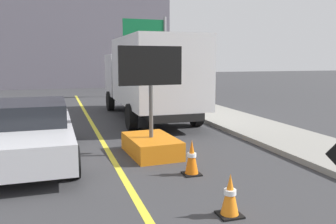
# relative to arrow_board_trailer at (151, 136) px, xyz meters

# --- Properties ---
(lane_center_stripe) EXTENTS (0.14, 36.00, 0.01)m
(lane_center_stripe) POSITION_rel_arrow_board_trailer_xyz_m (-1.00, -2.72, -0.48)
(lane_center_stripe) COLOR yellow
(lane_center_stripe) RESTS_ON ground
(arrow_board_trailer) EXTENTS (1.60, 1.86, 2.70)m
(arrow_board_trailer) POSITION_rel_arrow_board_trailer_xyz_m (0.00, 0.00, 0.00)
(arrow_board_trailer) COLOR orange
(arrow_board_trailer) RESTS_ON ground
(box_truck) EXTENTS (2.66, 7.50, 3.19)m
(box_truck) POSITION_rel_arrow_board_trailer_xyz_m (1.35, 5.23, 1.27)
(box_truck) COLOR black
(box_truck) RESTS_ON ground
(pickup_car) EXTENTS (2.14, 4.86, 1.38)m
(pickup_car) POSITION_rel_arrow_board_trailer_xyz_m (-2.90, 0.43, 0.22)
(pickup_car) COLOR silver
(pickup_car) RESTS_ON ground
(highway_guide_sign) EXTENTS (2.79, 0.23, 5.00)m
(highway_guide_sign) POSITION_rel_arrow_board_trailer_xyz_m (3.70, 13.19, 2.94)
(highway_guide_sign) COLOR gray
(highway_guide_sign) RESTS_ON ground
(far_building_block) EXTENTS (17.90, 7.50, 10.95)m
(far_building_block) POSITION_rel_arrow_board_trailer_xyz_m (-1.47, 25.17, 5.00)
(far_building_block) COLOR slate
(far_building_block) RESTS_ON ground
(traffic_cone_near_sign) EXTENTS (0.36, 0.36, 0.67)m
(traffic_cone_near_sign) POSITION_rel_arrow_board_trailer_xyz_m (0.23, -3.74, -0.15)
(traffic_cone_near_sign) COLOR black
(traffic_cone_near_sign) RESTS_ON ground
(traffic_cone_mid_lane) EXTENTS (0.36, 0.36, 0.74)m
(traffic_cone_mid_lane) POSITION_rel_arrow_board_trailer_xyz_m (0.40, -1.75, -0.12)
(traffic_cone_mid_lane) COLOR black
(traffic_cone_mid_lane) RESTS_ON ground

